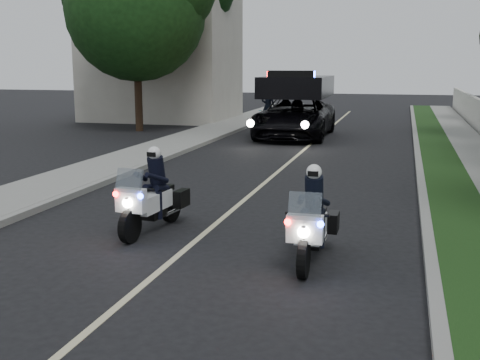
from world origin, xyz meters
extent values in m
plane|color=black|center=(0.00, 0.00, 0.00)|extent=(120.00, 120.00, 0.00)
cube|color=gray|center=(4.10, 10.00, 0.07)|extent=(0.20, 60.00, 0.15)
cube|color=#193814|center=(4.80, 10.00, 0.08)|extent=(1.20, 60.00, 0.16)
cube|color=gray|center=(-4.10, 10.00, 0.07)|extent=(0.20, 60.00, 0.15)
cube|color=gray|center=(-5.20, 10.00, 0.08)|extent=(2.00, 60.00, 0.16)
cube|color=#A8A396|center=(-10.00, 26.00, 3.50)|extent=(8.00, 6.00, 7.00)
cube|color=#BFB78C|center=(0.00, 10.00, 0.00)|extent=(0.12, 50.00, 0.01)
imported|color=black|center=(-1.05, 19.46, 0.00)|extent=(3.04, 6.46, 3.13)
imported|color=black|center=(-2.90, 22.32, 0.00)|extent=(0.79, 1.91, 0.98)
imported|color=black|center=(-2.90, 22.32, 0.00)|extent=(0.69, 0.48, 1.87)
camera|label=1|loc=(3.56, -6.59, 3.18)|focal=44.79mm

